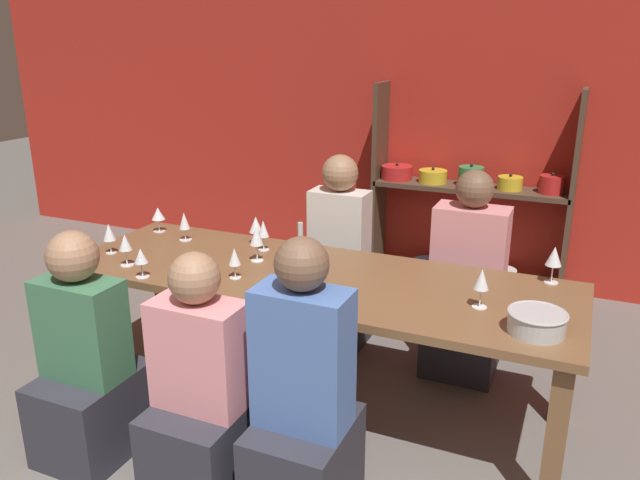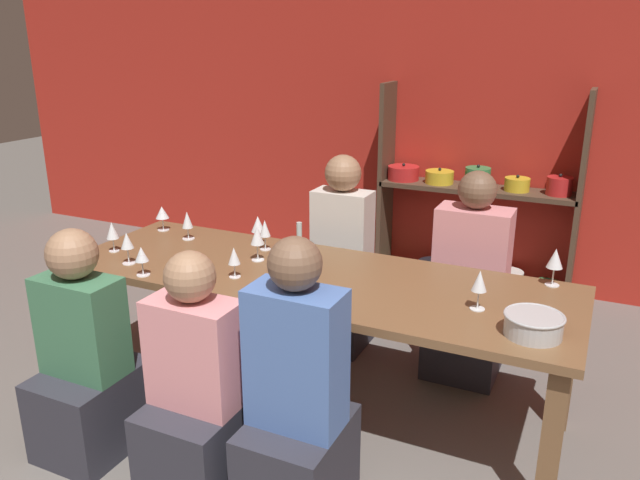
% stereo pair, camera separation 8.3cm
% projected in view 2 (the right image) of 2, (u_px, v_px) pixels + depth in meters
% --- Properties ---
extents(wall_back_red, '(8.80, 0.06, 2.70)m').
position_uv_depth(wall_back_red, '(453.00, 108.00, 4.74)').
color(wall_back_red, red).
rests_on(wall_back_red, ground_plane).
extents(shelf_unit, '(1.47, 0.30, 1.54)m').
position_uv_depth(shelf_unit, '(472.00, 220.00, 4.72)').
color(shelf_unit, '#4C3828').
rests_on(shelf_unit, ground_plane).
extents(dining_table, '(2.59, 0.87, 0.74)m').
position_uv_depth(dining_table, '(312.00, 289.00, 3.14)').
color(dining_table, brown).
rests_on(dining_table, ground_plane).
extents(mixing_bowl, '(0.24, 0.24, 0.09)m').
position_uv_depth(mixing_bowl, '(534.00, 324.00, 2.46)').
color(mixing_bowl, '#B7BABC').
rests_on(mixing_bowl, dining_table).
extents(wine_bottle_green, '(0.07, 0.07, 0.30)m').
position_uv_depth(wine_bottle_green, '(300.00, 258.00, 2.98)').
color(wine_bottle_green, '#B2C6C1').
rests_on(wine_bottle_green, dining_table).
extents(wine_glass_red_a, '(0.07, 0.07, 0.17)m').
position_uv_depth(wine_glass_red_a, '(187.00, 221.00, 3.62)').
color(wine_glass_red_a, white).
rests_on(wine_glass_red_a, dining_table).
extents(wine_glass_red_b, '(0.07, 0.07, 0.19)m').
position_uv_depth(wine_glass_red_b, '(257.00, 236.00, 3.27)').
color(wine_glass_red_b, white).
rests_on(wine_glass_red_b, dining_table).
extents(wine_glass_red_c, '(0.08, 0.08, 0.18)m').
position_uv_depth(wine_glass_red_c, '(555.00, 260.00, 2.94)').
color(wine_glass_red_c, white).
rests_on(wine_glass_red_c, dining_table).
extents(wine_glass_red_d, '(0.08, 0.08, 0.15)m').
position_uv_depth(wine_glass_red_d, '(162.00, 213.00, 3.78)').
color(wine_glass_red_d, white).
rests_on(wine_glass_red_d, dining_table).
extents(wine_glass_empty_a, '(0.08, 0.08, 0.16)m').
position_uv_depth(wine_glass_empty_a, '(258.00, 224.00, 3.55)').
color(wine_glass_empty_a, white).
rests_on(wine_glass_empty_a, dining_table).
extents(wine_glass_empty_b, '(0.07, 0.07, 0.17)m').
position_uv_depth(wine_glass_empty_b, '(112.00, 231.00, 3.41)').
color(wine_glass_empty_b, white).
rests_on(wine_glass_empty_b, dining_table).
extents(wine_glass_red_e, '(0.07, 0.07, 0.15)m').
position_uv_depth(wine_glass_red_e, '(142.00, 255.00, 3.07)').
color(wine_glass_red_e, white).
rests_on(wine_glass_red_e, dining_table).
extents(wine_glass_white_a, '(0.06, 0.06, 0.15)m').
position_uv_depth(wine_glass_white_a, '(234.00, 257.00, 3.04)').
color(wine_glass_white_a, white).
rests_on(wine_glass_white_a, dining_table).
extents(wine_glass_white_b, '(0.06, 0.06, 0.17)m').
position_uv_depth(wine_glass_white_b, '(265.00, 229.00, 3.44)').
color(wine_glass_white_b, white).
rests_on(wine_glass_white_b, dining_table).
extents(wine_glass_empty_c, '(0.07, 0.07, 0.18)m').
position_uv_depth(wine_glass_empty_c, '(479.00, 282.00, 2.68)').
color(wine_glass_empty_c, white).
rests_on(wine_glass_empty_c, dining_table).
extents(wine_glass_red_f, '(0.07, 0.07, 0.17)m').
position_uv_depth(wine_glass_red_f, '(127.00, 242.00, 3.22)').
color(wine_glass_red_f, white).
rests_on(wine_glass_red_f, dining_table).
extents(person_near_a, '(0.37, 0.46, 1.20)m').
position_uv_depth(person_near_a, '(297.00, 418.00, 2.45)').
color(person_near_a, '#2D2D38').
rests_on(person_near_a, ground_plane).
extents(person_far_a, '(0.35, 0.44, 1.21)m').
position_uv_depth(person_far_a, '(342.00, 275.00, 3.88)').
color(person_far_a, '#2D2D38').
rests_on(person_far_a, ground_plane).
extents(person_near_b, '(0.38, 0.48, 1.09)m').
position_uv_depth(person_near_b, '(87.00, 371.00, 2.88)').
color(person_near_b, '#2D2D38').
rests_on(person_near_b, ground_plane).
extents(person_far_b, '(0.41, 0.51, 1.19)m').
position_uv_depth(person_far_b, '(469.00, 300.00, 3.58)').
color(person_far_b, '#2D2D38').
rests_on(person_far_b, ground_plane).
extents(person_near_c, '(0.38, 0.48, 1.08)m').
position_uv_depth(person_near_c, '(199.00, 405.00, 2.62)').
color(person_near_c, '#2D2D38').
rests_on(person_near_c, ground_plane).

